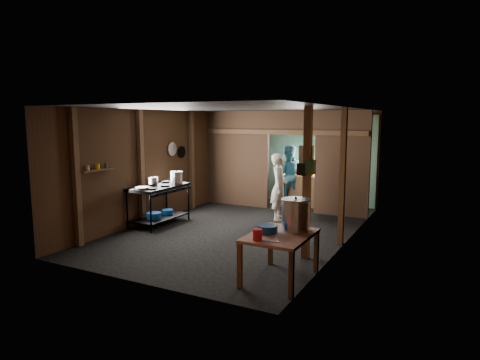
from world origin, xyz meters
The scene contains 42 objects.
floor centered at (0.00, 0.00, 0.00)m, with size 4.50×7.00×0.00m, color black.
ceiling centered at (0.00, 0.00, 2.60)m, with size 4.50×7.00×0.00m, color #2C2C2B.
wall_back centered at (0.00, 3.50, 1.30)m, with size 4.50×0.00×2.60m, color #442818.
wall_front centered at (0.00, -3.50, 1.30)m, with size 4.50×0.00×2.60m, color #442818.
wall_left centered at (-2.25, 0.00, 1.30)m, with size 0.00×7.00×2.60m, color #442818.
wall_right centered at (2.25, 0.00, 1.30)m, with size 0.00×7.00×2.60m, color #442818.
partition_left centered at (-1.32, 2.20, 1.30)m, with size 1.85×0.10×2.60m, color #472E1F.
partition_right centered at (1.57, 2.20, 1.30)m, with size 1.35×0.10×2.60m, color #472E1F.
partition_header centered at (0.25, 2.20, 2.30)m, with size 1.30×0.10×0.60m, color #472E1F.
turquoise_panel centered at (0.00, 3.44, 1.25)m, with size 4.40×0.06×2.50m, color #5EA99E.
back_counter centered at (0.30, 2.95, 0.42)m, with size 1.20×0.50×0.85m, color brown.
wall_clock centered at (0.25, 3.40, 1.90)m, with size 0.20×0.20×0.03m, color beige.
post_left_a centered at (-2.18, -2.60, 1.30)m, with size 0.10×0.12×2.60m, color brown.
post_left_b centered at (-2.18, -0.80, 1.30)m, with size 0.10×0.12×2.60m, color brown.
post_left_c centered at (-2.18, 1.20, 1.30)m, with size 0.10×0.12×2.60m, color brown.
post_right centered at (2.18, -0.20, 1.30)m, with size 0.10×0.12×2.60m, color brown.
post_free centered at (1.85, -1.30, 1.30)m, with size 0.12×0.12×2.60m, color brown.
cross_beam centered at (0.00, 2.15, 2.05)m, with size 4.40×0.12×0.12m, color brown.
pan_lid_big centered at (-2.21, 0.40, 1.65)m, with size 0.34×0.34×0.03m, color gray.
pan_lid_small centered at (-2.21, 0.80, 1.55)m, with size 0.30×0.30×0.03m, color black.
wall_shelf centered at (-2.15, -2.10, 1.40)m, with size 0.14×0.80×0.03m, color brown.
jar_white centered at (-2.15, -2.35, 1.47)m, with size 0.07×0.07×0.10m, color beige.
jar_yellow centered at (-2.15, -2.10, 1.47)m, with size 0.08×0.08×0.10m, color #E8D300.
jar_green centered at (-2.15, -1.88, 1.47)m, with size 0.06×0.06×0.10m, color #244923.
bag_white centered at (1.80, -1.22, 1.78)m, with size 0.22×0.15×0.32m, color beige.
bag_green centered at (1.92, -1.36, 1.60)m, with size 0.16×0.12×0.24m, color #244923.
bag_black centered at (1.78, -1.38, 1.55)m, with size 0.14×0.10×0.20m, color black.
gas_range centered at (-1.88, -0.58, 0.45)m, with size 0.78×1.51×0.89m, color black, non-canonical shape.
prep_table centered at (1.83, -2.42, 0.35)m, with size 0.86×1.19×0.70m, color tan, non-canonical shape.
stove_pot_large centered at (-1.71, -0.12, 1.03)m, with size 0.30×0.30×0.30m, color #B2B2B9, non-canonical shape.
stove_pot_med centered at (-2.05, -0.56, 0.97)m, with size 0.23×0.23×0.20m, color #B2B2B9, non-canonical shape.
frying_pan centered at (-1.88, -1.12, 0.92)m, with size 0.29×0.51×0.07m, color gray, non-canonical shape.
blue_tub_front centered at (-1.88, -0.77, 0.24)m, with size 0.33×0.33×0.14m, color navy.
blue_tub_back centered at (-1.88, -0.28, 0.23)m, with size 0.27×0.27×0.11m, color navy.
stock_pot centered at (1.96, -2.14, 0.94)m, with size 0.44×0.44×0.52m, color #B2B2B9, non-canonical shape.
wash_basin centered at (1.63, -2.44, 0.76)m, with size 0.31×0.31×0.12m, color navy.
pink_bucket centered at (1.66, -2.86, 0.78)m, with size 0.13×0.13×0.16m, color red.
knife centered at (1.82, -2.85, 0.71)m, with size 0.30×0.04×0.01m, color #B2B2B9.
yellow_tub centered at (0.45, 2.95, 0.95)m, with size 0.37×0.37×0.20m, color #E8D300.
red_cup centered at (0.11, 2.95, 0.92)m, with size 0.12×0.12×0.14m, color #C40200.
cook centered at (0.37, 1.10, 0.79)m, with size 0.58×0.38×1.59m, color silver.
worker_back centered at (-0.07, 2.85, 0.83)m, with size 0.81×0.63×1.67m, color teal.
Camera 1 is at (4.07, -8.01, 2.38)m, focal length 31.33 mm.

